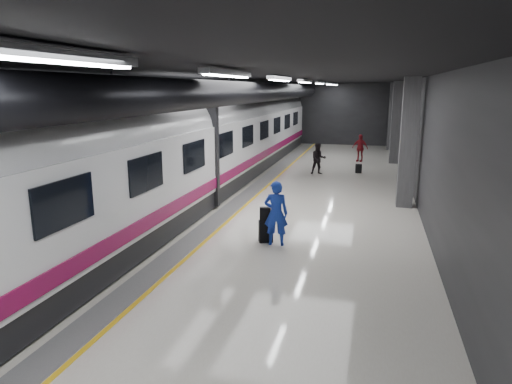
% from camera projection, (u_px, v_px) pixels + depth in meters
% --- Properties ---
extents(ground, '(40.00, 40.00, 0.00)m').
position_uv_depth(ground, '(267.00, 212.00, 15.54)').
color(ground, silver).
rests_on(ground, ground).
extents(platform_hall, '(10.02, 40.02, 4.51)m').
position_uv_depth(platform_hall, '(266.00, 105.00, 15.73)').
color(platform_hall, black).
rests_on(platform_hall, ground).
extents(train, '(3.05, 38.00, 4.05)m').
position_uv_depth(train, '(177.00, 148.00, 15.87)').
color(train, black).
rests_on(train, ground).
extents(traveler_main, '(0.68, 0.49, 1.75)m').
position_uv_depth(traveler_main, '(276.00, 213.00, 12.10)').
color(traveler_main, '#1931BC').
rests_on(traveler_main, ground).
extents(suitcase_main, '(0.43, 0.36, 0.60)m').
position_uv_depth(suitcase_main, '(266.00, 231.00, 12.44)').
color(suitcase_main, black).
rests_on(suitcase_main, ground).
extents(shoulder_bag, '(0.32, 0.22, 0.38)m').
position_uv_depth(shoulder_bag, '(265.00, 214.00, 12.30)').
color(shoulder_bag, black).
rests_on(shoulder_bag, suitcase_main).
extents(traveler_far_a, '(0.88, 0.77, 1.53)m').
position_uv_depth(traveler_far_a, '(318.00, 159.00, 22.21)').
color(traveler_far_a, black).
rests_on(traveler_far_a, ground).
extents(traveler_far_b, '(0.98, 0.64, 1.55)m').
position_uv_depth(traveler_far_b, '(360.00, 148.00, 26.13)').
color(traveler_far_b, maroon).
rests_on(traveler_far_b, ground).
extents(suitcase_far, '(0.33, 0.24, 0.44)m').
position_uv_depth(suitcase_far, '(358.00, 168.00, 22.67)').
color(suitcase_far, black).
rests_on(suitcase_far, ground).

